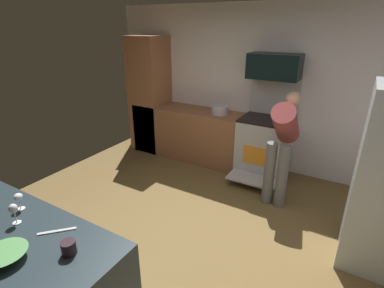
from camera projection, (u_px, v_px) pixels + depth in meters
ground_plane at (179, 237)px, 3.37m from camera, size 5.20×4.80×0.02m
wall_back at (255, 89)px, 4.73m from camera, size 5.20×0.12×2.60m
lower_cabinet_run at (196, 134)px, 5.19m from camera, size 2.40×0.60×0.90m
cabinet_column at (150, 95)px, 5.43m from camera, size 0.60×0.60×2.10m
oven_range at (264, 145)px, 4.57m from camera, size 0.76×0.98×1.53m
microwave at (274, 66)px, 4.19m from camera, size 0.74×0.38×0.36m
person_cook at (283, 140)px, 3.77m from camera, size 0.31×0.70×1.45m
counter_island at (16, 279)px, 2.24m from camera, size 1.83×0.80×0.90m
mixing_bowl_small at (5, 256)px, 1.81m from camera, size 0.28×0.28×0.06m
wine_glass_near at (13, 210)px, 2.12m from camera, size 0.06×0.06×0.17m
wine_glass_far at (18, 198)px, 2.29m from camera, size 0.07×0.07×0.14m
mug_coffee at (69, 248)px, 1.86m from camera, size 0.09×0.09×0.09m
knife_paring at (57, 231)px, 2.07m from camera, size 0.20×0.20×0.01m
stock_pot at (220, 110)px, 4.78m from camera, size 0.28×0.28×0.14m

